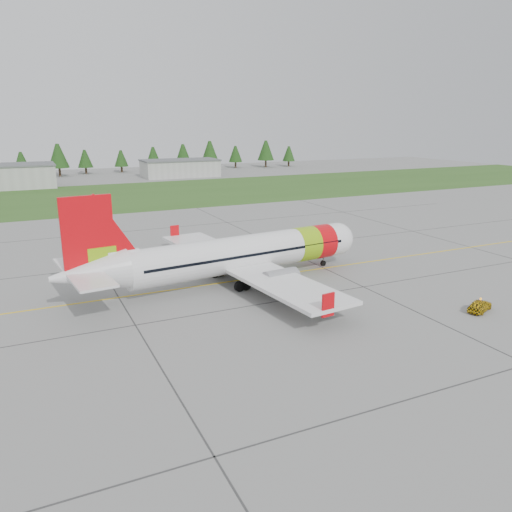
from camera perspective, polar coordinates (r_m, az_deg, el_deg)
ground at (r=50.95m, az=3.14°, el=-5.09°), size 320.00×320.00×0.00m
aircraft at (r=55.81m, az=-2.09°, el=0.16°), size 36.39×33.74×11.03m
follow_me_car at (r=52.12m, az=24.34°, el=-4.02°), size 1.58×1.70×3.40m
grass_strip at (r=127.31m, az=-14.74°, el=6.71°), size 320.00×50.00×0.03m
taxi_guideline at (r=57.72m, az=-0.62°, el=-2.60°), size 120.00×0.25×0.02m
hangar_east at (r=167.67m, az=-8.66°, el=9.84°), size 24.00×12.00×5.20m
treeline at (r=181.88m, az=-18.25°, el=10.43°), size 160.00×8.00×10.00m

